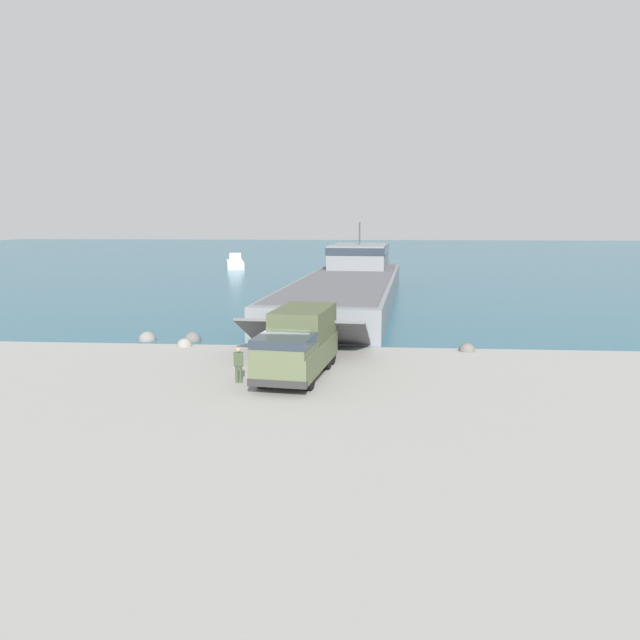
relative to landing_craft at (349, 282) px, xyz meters
name	(u,v)px	position (x,y,z in m)	size (l,w,h in m)	color
ground_plane	(286,377)	(-2.17, -28.88, -1.69)	(240.00, 240.00, 0.00)	gray
water_surface	(349,256)	(-2.17, 68.53, -1.69)	(240.00, 180.00, 0.01)	#285B70
landing_craft	(349,282)	(0.00, 0.00, 0.00)	(11.13, 41.82, 7.13)	gray
military_truck	(298,343)	(-1.63, -28.49, -0.07)	(3.57, 7.64, 3.18)	#566042
soldier_on_ramp	(239,363)	(-4.24, -30.03, -0.73)	(0.49, 0.34, 1.67)	#3D4C33
moored_boat_a	(235,263)	(-18.48, 35.96, -0.93)	(4.33, 8.55, 2.29)	white
shoreline_rock_a	(193,341)	(-9.19, -20.33, -1.69)	(1.08, 1.08, 1.08)	#66605B
shoreline_rock_b	(467,351)	(7.44, -22.17, -1.69)	(0.94, 0.94, 0.94)	#66605B
shoreline_rock_c	(147,340)	(-12.05, -20.43, -1.69)	(1.10, 1.10, 1.10)	gray
shoreline_rock_d	(184,346)	(-9.21, -22.00, -1.69)	(0.92, 0.92, 0.92)	gray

